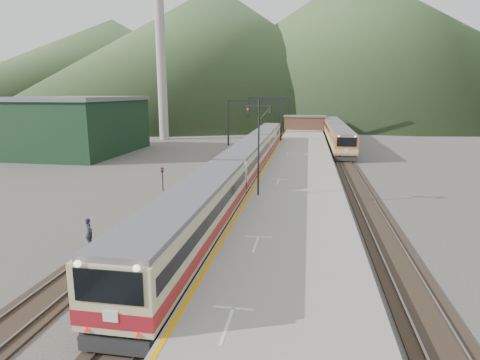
% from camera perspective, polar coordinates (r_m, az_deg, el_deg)
% --- Properties ---
extents(ground, '(400.00, 400.00, 0.00)m').
position_cam_1_polar(ground, '(18.48, -12.73, -17.83)').
color(ground, '#47423D').
rests_on(ground, ground).
extents(track_main, '(2.60, 200.00, 0.23)m').
position_cam_1_polar(track_main, '(55.82, 2.89, 2.91)').
color(track_main, black).
rests_on(track_main, ground).
extents(track_far, '(2.60, 200.00, 0.23)m').
position_cam_1_polar(track_far, '(56.61, -2.15, 3.05)').
color(track_far, black).
rests_on(track_far, ground).
extents(track_second, '(2.60, 200.00, 0.23)m').
position_cam_1_polar(track_second, '(55.68, 14.73, 2.50)').
color(track_second, black).
rests_on(track_second, ground).
extents(platform, '(8.00, 100.00, 1.00)m').
position_cam_1_polar(platform, '(53.41, 8.62, 2.83)').
color(platform, gray).
rests_on(platform, ground).
extents(gantry_near, '(9.55, 0.25, 8.00)m').
position_cam_1_polar(gantry_near, '(70.40, 2.07, 9.39)').
color(gantry_near, black).
rests_on(gantry_near, ground).
extents(gantry_far, '(9.55, 0.25, 8.00)m').
position_cam_1_polar(gantry_far, '(95.21, 4.09, 10.14)').
color(gantry_far, black).
rests_on(gantry_far, ground).
extents(warehouse, '(14.50, 20.50, 8.60)m').
position_cam_1_polar(warehouse, '(66.50, -21.77, 7.27)').
color(warehouse, black).
rests_on(warehouse, ground).
extents(smokestack, '(1.80, 1.80, 30.00)m').
position_cam_1_polar(smokestack, '(81.99, -11.13, 16.18)').
color(smokestack, '#9E998E').
rests_on(smokestack, ground).
extents(station_shed, '(9.40, 4.40, 3.10)m').
position_cam_1_polar(station_shed, '(92.93, 9.18, 8.10)').
color(station_shed, brown).
rests_on(station_shed, platform).
extents(hill_a, '(180.00, 180.00, 60.00)m').
position_cam_1_polar(hill_a, '(210.92, -3.30, 17.98)').
color(hill_a, '#354D26').
rests_on(hill_a, ground).
extents(hill_b, '(220.00, 220.00, 75.00)m').
position_cam_1_polar(hill_b, '(247.45, 15.86, 18.46)').
color(hill_b, '#354D26').
rests_on(hill_b, ground).
extents(hill_d, '(200.00, 200.00, 55.00)m').
position_cam_1_polar(hill_d, '(284.93, -17.39, 15.48)').
color(hill_d, '#354D26').
rests_on(hill_d, ground).
extents(main_train, '(3.03, 62.06, 3.69)m').
position_cam_1_polar(main_train, '(43.55, 1.01, 2.93)').
color(main_train, tan).
rests_on(main_train, track_main).
extents(second_train, '(3.10, 42.12, 3.78)m').
position_cam_1_polar(second_train, '(75.71, 13.52, 6.64)').
color(second_train, '#B76C29').
rests_on(second_train, track_second).
extents(signal_mast, '(2.18, 0.54, 7.80)m').
position_cam_1_polar(signal_mast, '(31.97, 2.67, 6.09)').
color(signal_mast, black).
rests_on(signal_mast, platform).
extents(short_signal_a, '(0.24, 0.19, 2.27)m').
position_cam_1_polar(short_signal_a, '(18.52, -21.93, -13.28)').
color(short_signal_a, black).
rests_on(short_signal_a, ground).
extents(short_signal_b, '(0.24, 0.19, 2.27)m').
position_cam_1_polar(short_signal_b, '(48.56, -1.83, 3.17)').
color(short_signal_b, black).
rests_on(short_signal_b, ground).
extents(short_signal_c, '(0.24, 0.18, 2.27)m').
position_cam_1_polar(short_signal_c, '(38.58, -10.97, 0.55)').
color(short_signal_c, black).
rests_on(short_signal_c, ground).
extents(worker, '(0.76, 0.72, 1.75)m').
position_cam_1_polar(worker, '(26.31, -20.67, -6.93)').
color(worker, '#20212F').
rests_on(worker, ground).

